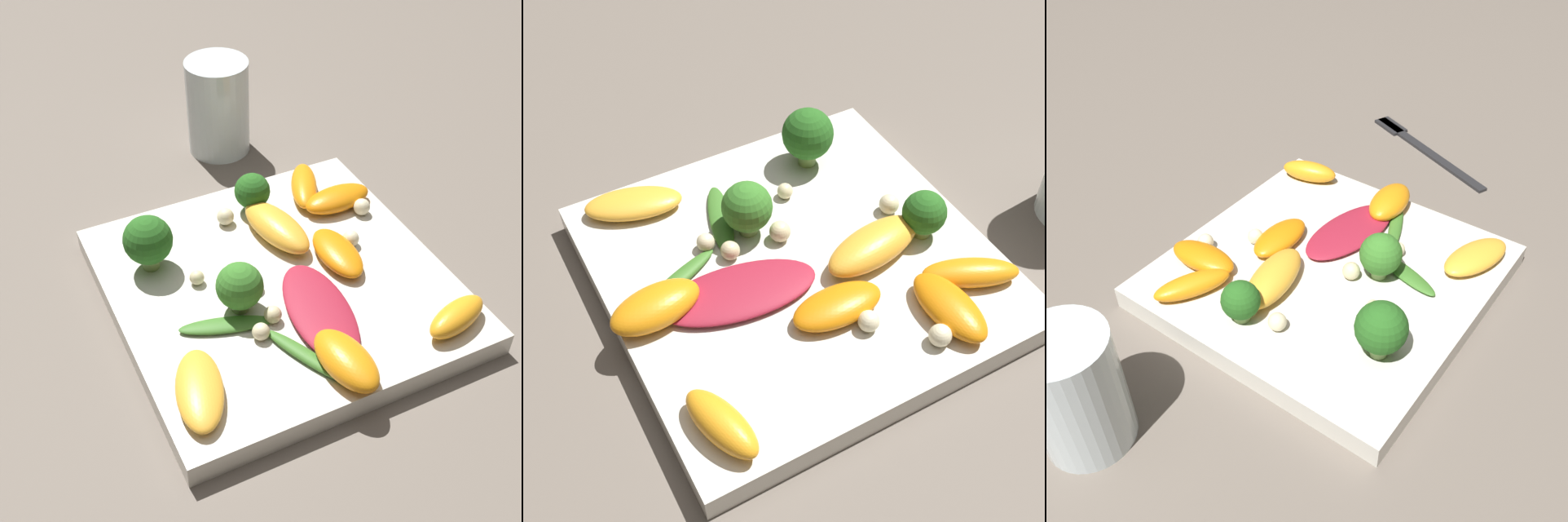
{
  "view_description": "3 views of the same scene",
  "coord_description": "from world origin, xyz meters",
  "views": [
    {
      "loc": [
        0.38,
        -0.2,
        0.42
      ],
      "look_at": [
        -0.0,
        -0.02,
        0.05
      ],
      "focal_mm": 50.0,
      "sensor_mm": 36.0,
      "label": 1
    },
    {
      "loc": [
        0.17,
        0.3,
        0.4
      ],
      "look_at": [
        0.01,
        0.0,
        0.03
      ],
      "focal_mm": 50.0,
      "sensor_mm": 36.0,
      "label": 2
    },
    {
      "loc": [
        -0.34,
        -0.22,
        0.38
      ],
      "look_at": [
        -0.02,
        0.01,
        0.04
      ],
      "focal_mm": 42.0,
      "sensor_mm": 36.0,
      "label": 3
    }
  ],
  "objects": [
    {
      "name": "orange_segment_6",
      "position": [
        -0.05,
        0.02,
        0.03
      ],
      "size": [
        0.08,
        0.05,
        0.02
      ],
      "color": "#FCAD33",
      "rests_on": "plate"
    },
    {
      "name": "arugula_sprig_1",
      "position": [
        0.08,
        -0.02,
        0.02
      ],
      "size": [
        0.07,
        0.04,
        0.01
      ],
      "color": "#3D7528",
      "rests_on": "plate"
    },
    {
      "name": "orange_segment_3",
      "position": [
        0.1,
        0.1,
        0.03
      ],
      "size": [
        0.04,
        0.06,
        0.02
      ],
      "color": "orange",
      "rests_on": "plate"
    },
    {
      "name": "orange_segment_0",
      "position": [
        -0.09,
        0.07,
        0.03
      ],
      "size": [
        0.07,
        0.05,
        0.02
      ],
      "color": "orange",
      "rests_on": "plate"
    },
    {
      "name": "fork",
      "position": [
        0.27,
        0.05,
        0.0
      ],
      "size": [
        0.09,
        0.18,
        0.01
      ],
      "color": "#262628",
      "rests_on": "ground_plane"
    },
    {
      "name": "orange_segment_1",
      "position": [
        0.0,
        0.05,
        0.03
      ],
      "size": [
        0.06,
        0.03,
        0.02
      ],
      "color": "orange",
      "rests_on": "plate"
    },
    {
      "name": "broccoli_floret_2",
      "position": [
        -0.06,
        -0.09,
        0.05
      ],
      "size": [
        0.04,
        0.04,
        0.05
      ],
      "color": "#7A9E51",
      "rests_on": "plate"
    },
    {
      "name": "arugula_sprig_0",
      "position": [
        0.03,
        -0.06,
        0.02
      ],
      "size": [
        0.04,
        0.07,
        0.01
      ],
      "color": "#3D7528",
      "rests_on": "plate"
    },
    {
      "name": "broccoli_floret_1",
      "position": [
        0.02,
        -0.04,
        0.04
      ],
      "size": [
        0.04,
        0.04,
        0.04
      ],
      "color": "#84AD5B",
      "rests_on": "plate"
    },
    {
      "name": "macadamia_nut_1",
      "position": [
        0.04,
        -0.02,
        0.03
      ],
      "size": [
        0.01,
        0.01,
        0.01
      ],
      "color": "beige",
      "rests_on": "plate"
    },
    {
      "name": "macadamia_nut_2",
      "position": [
        0.05,
        -0.04,
        0.03
      ],
      "size": [
        0.01,
        0.01,
        0.01
      ],
      "color": "beige",
      "rests_on": "plate"
    },
    {
      "name": "macadamia_nut_6",
      "position": [
        -0.0,
        -0.02,
        0.03
      ],
      "size": [
        0.02,
        0.02,
        0.02
      ],
      "color": "beige",
      "rests_on": "plate"
    },
    {
      "name": "orange_segment_5",
      "position": [
        0.08,
        -0.1,
        0.03
      ],
      "size": [
        0.08,
        0.05,
        0.01
      ],
      "color": "#FCAD33",
      "rests_on": "plate"
    },
    {
      "name": "radicchio_leaf_0",
      "position": [
        0.05,
        0.01,
        0.03
      ],
      "size": [
        0.11,
        0.06,
        0.01
      ],
      "color": "maroon",
      "rests_on": "plate"
    },
    {
      "name": "ground_plane",
      "position": [
        0.0,
        0.0,
        0.0
      ],
      "size": [
        2.4,
        2.4,
        0.0
      ],
      "primitive_type": "plane",
      "color": "#6B6056"
    },
    {
      "name": "drinking_glass",
      "position": [
        -0.23,
        0.05,
        0.05
      ],
      "size": [
        0.06,
        0.06,
        0.1
      ],
      "color": "silver",
      "rests_on": "ground_plane"
    },
    {
      "name": "orange_segment_4",
      "position": [
        0.1,
        0.0,
        0.03
      ],
      "size": [
        0.07,
        0.04,
        0.02
      ],
      "color": "orange",
      "rests_on": "plate"
    },
    {
      "name": "macadamia_nut_5",
      "position": [
        -0.08,
        -0.01,
        0.03
      ],
      "size": [
        0.02,
        0.02,
        0.02
      ],
      "color": "beige",
      "rests_on": "plate"
    },
    {
      "name": "macadamia_nut_0",
      "position": [
        -0.02,
        -0.06,
        0.03
      ],
      "size": [
        0.01,
        0.01,
        0.01
      ],
      "color": "beige",
      "rests_on": "plate"
    },
    {
      "name": "macadamia_nut_4",
      "position": [
        -0.04,
        0.11,
        0.03
      ],
      "size": [
        0.01,
        0.01,
        0.01
      ],
      "color": "beige",
      "rests_on": "plate"
    },
    {
      "name": "macadamia_nut_3",
      "position": [
        -0.01,
        0.07,
        0.03
      ],
      "size": [
        0.01,
        0.01,
        0.01
      ],
      "color": "beige",
      "rests_on": "plate"
    },
    {
      "name": "plate",
      "position": [
        0.0,
        0.0,
        0.01
      ],
      "size": [
        0.26,
        0.26,
        0.02
      ],
      "color": "silver",
      "rests_on": "ground_plane"
    },
    {
      "name": "orange_segment_2",
      "position": [
        -0.06,
        0.09,
        0.03
      ],
      "size": [
        0.03,
        0.07,
        0.02
      ],
      "color": "orange",
      "rests_on": "plate"
    },
    {
      "name": "broccoli_floret_0",
      "position": [
        -0.09,
        0.02,
        0.04
      ],
      "size": [
        0.03,
        0.03,
        0.04
      ],
      "color": "#7A9E51",
      "rests_on": "plate"
    }
  ]
}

